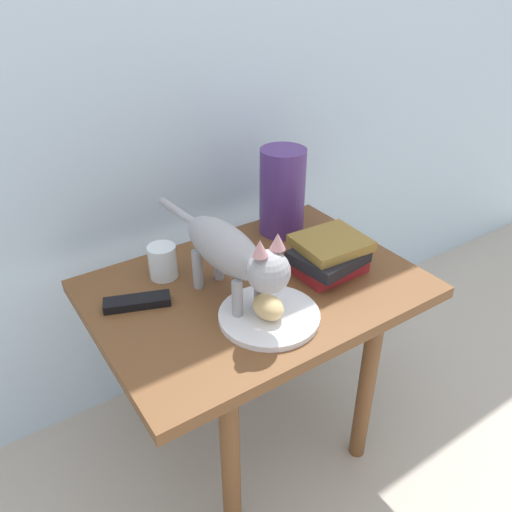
{
  "coord_description": "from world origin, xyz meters",
  "views": [
    {
      "loc": [
        -0.57,
        -0.84,
        1.24
      ],
      "look_at": [
        0.0,
        0.0,
        0.63
      ],
      "focal_mm": 35.39,
      "sensor_mm": 36.0,
      "label": 1
    }
  ],
  "objects_px": {
    "cat": "(233,253)",
    "book_stack": "(328,256)",
    "side_table": "(256,310)",
    "tv_remote": "(137,302)",
    "green_vase": "(282,192)",
    "bread_roll": "(268,307)",
    "plate": "(269,316)",
    "candle_jar": "(163,263)"
  },
  "relations": [
    {
      "from": "plate",
      "to": "cat",
      "type": "height_order",
      "value": "cat"
    },
    {
      "from": "bread_roll",
      "to": "candle_jar",
      "type": "xyz_separation_m",
      "value": [
        -0.11,
        0.29,
        -0.0
      ]
    },
    {
      "from": "plate",
      "to": "candle_jar",
      "type": "xyz_separation_m",
      "value": [
        -0.12,
        0.28,
        0.03
      ]
    },
    {
      "from": "side_table",
      "to": "green_vase",
      "type": "distance_m",
      "value": 0.35
    },
    {
      "from": "tv_remote",
      "to": "candle_jar",
      "type": "bearing_deg",
      "value": 57.7
    },
    {
      "from": "cat",
      "to": "plate",
      "type": "bearing_deg",
      "value": -70.12
    },
    {
      "from": "plate",
      "to": "side_table",
      "type": "bearing_deg",
      "value": 68.22
    },
    {
      "from": "plate",
      "to": "cat",
      "type": "bearing_deg",
      "value": 109.88
    },
    {
      "from": "plate",
      "to": "tv_remote",
      "type": "xyz_separation_m",
      "value": [
        -0.22,
        0.21,
        0.0
      ]
    },
    {
      "from": "side_table",
      "to": "book_stack",
      "type": "height_order",
      "value": "book_stack"
    },
    {
      "from": "tv_remote",
      "to": "bread_roll",
      "type": "bearing_deg",
      "value": -24.22
    },
    {
      "from": "book_stack",
      "to": "tv_remote",
      "type": "distance_m",
      "value": 0.47
    },
    {
      "from": "bread_roll",
      "to": "tv_remote",
      "type": "distance_m",
      "value": 0.3
    },
    {
      "from": "side_table",
      "to": "tv_remote",
      "type": "distance_m",
      "value": 0.3
    },
    {
      "from": "side_table",
      "to": "bread_roll",
      "type": "relative_size",
      "value": 9.76
    },
    {
      "from": "cat",
      "to": "green_vase",
      "type": "height_order",
      "value": "green_vase"
    },
    {
      "from": "plate",
      "to": "bread_roll",
      "type": "xyz_separation_m",
      "value": [
        -0.01,
        -0.01,
        0.03
      ]
    },
    {
      "from": "side_table",
      "to": "bread_roll",
      "type": "xyz_separation_m",
      "value": [
        -0.06,
        -0.13,
        0.12
      ]
    },
    {
      "from": "plate",
      "to": "green_vase",
      "type": "bearing_deg",
      "value": 49.87
    },
    {
      "from": "side_table",
      "to": "green_vase",
      "type": "xyz_separation_m",
      "value": [
        0.21,
        0.19,
        0.2
      ]
    },
    {
      "from": "book_stack",
      "to": "green_vase",
      "type": "xyz_separation_m",
      "value": [
        0.03,
        0.24,
        0.08
      ]
    },
    {
      "from": "cat",
      "to": "green_vase",
      "type": "distance_m",
      "value": 0.37
    },
    {
      "from": "bread_roll",
      "to": "candle_jar",
      "type": "distance_m",
      "value": 0.31
    },
    {
      "from": "plate",
      "to": "green_vase",
      "type": "relative_size",
      "value": 0.92
    },
    {
      "from": "cat",
      "to": "tv_remote",
      "type": "relative_size",
      "value": 3.19
    },
    {
      "from": "bread_roll",
      "to": "tv_remote",
      "type": "bearing_deg",
      "value": 135.13
    },
    {
      "from": "green_vase",
      "to": "candle_jar",
      "type": "xyz_separation_m",
      "value": [
        -0.38,
        -0.03,
        -0.08
      ]
    },
    {
      "from": "green_vase",
      "to": "tv_remote",
      "type": "relative_size",
      "value": 1.63
    },
    {
      "from": "plate",
      "to": "tv_remote",
      "type": "relative_size",
      "value": 1.5
    },
    {
      "from": "side_table",
      "to": "cat",
      "type": "xyz_separation_m",
      "value": [
        -0.08,
        -0.03,
        0.21
      ]
    },
    {
      "from": "side_table",
      "to": "tv_remote",
      "type": "bearing_deg",
      "value": 163.8
    },
    {
      "from": "side_table",
      "to": "bread_roll",
      "type": "bearing_deg",
      "value": -113.78
    },
    {
      "from": "plate",
      "to": "tv_remote",
      "type": "distance_m",
      "value": 0.3
    },
    {
      "from": "book_stack",
      "to": "green_vase",
      "type": "relative_size",
      "value": 0.8
    },
    {
      "from": "green_vase",
      "to": "cat",
      "type": "bearing_deg",
      "value": -143.34
    },
    {
      "from": "cat",
      "to": "book_stack",
      "type": "distance_m",
      "value": 0.28
    },
    {
      "from": "bread_roll",
      "to": "book_stack",
      "type": "height_order",
      "value": "book_stack"
    },
    {
      "from": "plate",
      "to": "bread_roll",
      "type": "distance_m",
      "value": 0.03
    },
    {
      "from": "bread_roll",
      "to": "green_vase",
      "type": "height_order",
      "value": "green_vase"
    },
    {
      "from": "book_stack",
      "to": "plate",
      "type": "bearing_deg",
      "value": -162.43
    },
    {
      "from": "bread_roll",
      "to": "tv_remote",
      "type": "relative_size",
      "value": 0.53
    },
    {
      "from": "cat",
      "to": "book_stack",
      "type": "height_order",
      "value": "cat"
    }
  ]
}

